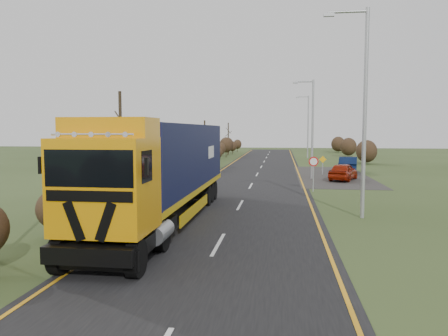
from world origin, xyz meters
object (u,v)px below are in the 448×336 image
car_red_hatchback (343,172)px  car_blue_sedan (348,165)px  streetlight_near (362,104)px  lorry (165,165)px  speed_sign (313,167)px

car_red_hatchback → car_blue_sedan: (1.31, 6.39, 0.06)m
streetlight_near → car_red_hatchback: bearing=85.0°
lorry → streetlight_near: streetlight_near is taller
streetlight_near → car_blue_sedan: bearing=83.0°
streetlight_near → speed_sign: (-1.48, 8.37, -3.56)m
speed_sign → car_blue_sedan: bearing=72.5°
lorry → speed_sign: size_ratio=6.88×
car_blue_sedan → streetlight_near: streetlight_near is taller
car_red_hatchback → streetlight_near: 15.70m
streetlight_near → lorry: bearing=-166.4°
streetlight_near → speed_sign: bearing=100.0°
car_blue_sedan → speed_sign: speed_sign is taller
car_blue_sedan → speed_sign: bearing=82.4°
lorry → car_blue_sedan: size_ratio=3.46×
car_blue_sedan → speed_sign: size_ratio=1.99×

